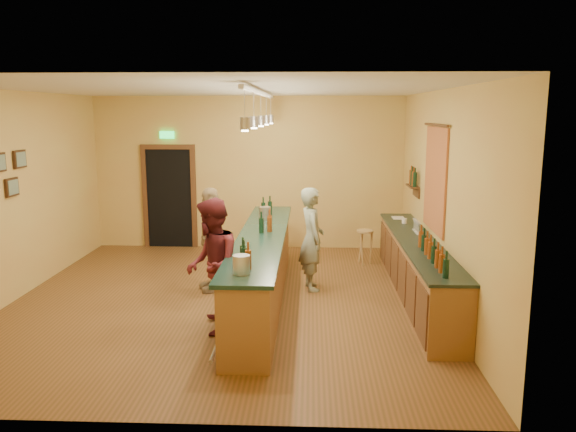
{
  "coord_description": "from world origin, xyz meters",
  "views": [
    {
      "loc": [
        1.32,
        -8.26,
        2.88
      ],
      "look_at": [
        0.97,
        0.2,
        1.3
      ],
      "focal_mm": 35.0,
      "sensor_mm": 36.0,
      "label": 1
    }
  ],
  "objects_px": {
    "customer_a": "(212,266)",
    "customer_b": "(211,239)",
    "back_counter": "(417,269)",
    "bartender": "(312,239)",
    "bar_stool": "(365,238)",
    "tasting_bar": "(262,263)"
  },
  "relations": [
    {
      "from": "bar_stool",
      "to": "customer_a",
      "type": "bearing_deg",
      "value": -124.17
    },
    {
      "from": "customer_a",
      "to": "bartender",
      "type": "bearing_deg",
      "value": 135.54
    },
    {
      "from": "back_counter",
      "to": "bar_stool",
      "type": "bearing_deg",
      "value": 106.93
    },
    {
      "from": "customer_b",
      "to": "bar_stool",
      "type": "xyz_separation_m",
      "value": [
        2.64,
        1.69,
        -0.33
      ]
    },
    {
      "from": "customer_b",
      "to": "bar_stool",
      "type": "distance_m",
      "value": 3.15
    },
    {
      "from": "back_counter",
      "to": "customer_b",
      "type": "relative_size",
      "value": 2.68
    },
    {
      "from": "customer_b",
      "to": "bar_stool",
      "type": "height_order",
      "value": "customer_b"
    },
    {
      "from": "bar_stool",
      "to": "back_counter",
      "type": "bearing_deg",
      "value": -73.07
    },
    {
      "from": "customer_b",
      "to": "bartender",
      "type": "bearing_deg",
      "value": 74.19
    },
    {
      "from": "back_counter",
      "to": "bar_stool",
      "type": "xyz_separation_m",
      "value": [
        -0.62,
        2.02,
        0.03
      ]
    },
    {
      "from": "back_counter",
      "to": "customer_a",
      "type": "distance_m",
      "value": 3.28
    },
    {
      "from": "tasting_bar",
      "to": "customer_b",
      "type": "height_order",
      "value": "customer_b"
    },
    {
      "from": "back_counter",
      "to": "customer_a",
      "type": "bearing_deg",
      "value": -154.54
    },
    {
      "from": "bartender",
      "to": "bar_stool",
      "type": "distance_m",
      "value": 1.9
    },
    {
      "from": "customer_a",
      "to": "customer_b",
      "type": "height_order",
      "value": "customer_a"
    },
    {
      "from": "customer_a",
      "to": "customer_b",
      "type": "xyz_separation_m",
      "value": [
        -0.32,
        1.73,
        -0.04
      ]
    },
    {
      "from": "tasting_bar",
      "to": "bar_stool",
      "type": "distance_m",
      "value": 2.83
    },
    {
      "from": "back_counter",
      "to": "bartender",
      "type": "xyz_separation_m",
      "value": [
        -1.63,
        0.45,
        0.36
      ]
    },
    {
      "from": "bartender",
      "to": "customer_a",
      "type": "xyz_separation_m",
      "value": [
        -1.31,
        -1.85,
        0.05
      ]
    },
    {
      "from": "back_counter",
      "to": "bartender",
      "type": "distance_m",
      "value": 1.73
    },
    {
      "from": "bartender",
      "to": "customer_b",
      "type": "xyz_separation_m",
      "value": [
        -1.62,
        -0.12,
        0.01
      ]
    },
    {
      "from": "bartender",
      "to": "bar_stool",
      "type": "xyz_separation_m",
      "value": [
        1.02,
        1.57,
        -0.33
      ]
    }
  ]
}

